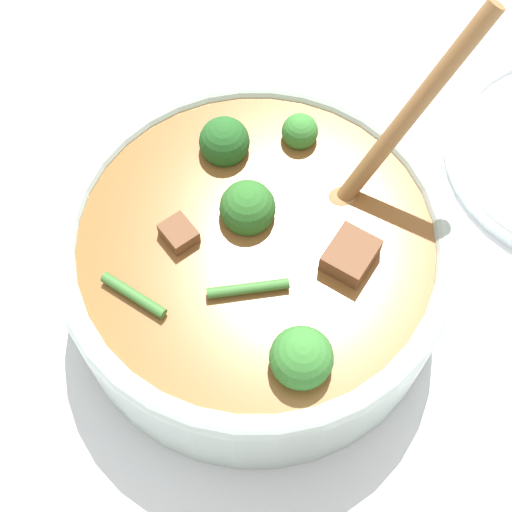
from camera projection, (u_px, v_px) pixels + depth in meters
ground_plane at (256, 290)px, 0.55m from camera, size 4.00×4.00×0.00m
stew_bowl at (257, 260)px, 0.50m from camera, size 0.29×0.27×0.22m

